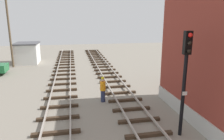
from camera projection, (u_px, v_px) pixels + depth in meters
name	position (u px, v px, depth m)	size (l,w,h in m)	color
signal_mast	(185.00, 72.00, 9.93)	(0.36, 0.40, 5.29)	black
control_hut	(27.00, 53.00, 27.92)	(3.00, 3.80, 2.76)	silver
utility_pole_far	(9.00, 28.00, 24.73)	(1.80, 0.24, 9.07)	brown
track_worker_foreground	(103.00, 89.00, 14.84)	(0.40, 0.40, 1.87)	#262D4C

